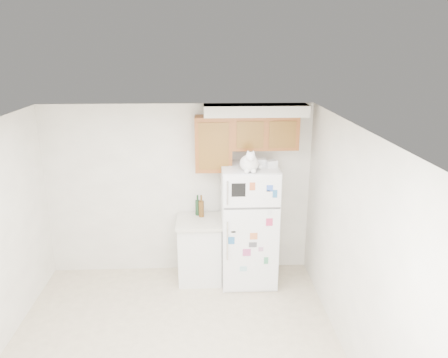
{
  "coord_description": "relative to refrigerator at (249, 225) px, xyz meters",
  "views": [
    {
      "loc": [
        0.37,
        -4.01,
        3.27
      ],
      "look_at": [
        0.63,
        1.55,
        1.55
      ],
      "focal_mm": 35.0,
      "sensor_mm": 36.0,
      "label": 1
    }
  ],
  "objects": [
    {
      "name": "base_counter",
      "position": [
        -0.69,
        0.07,
        -0.39
      ],
      "size": [
        0.64,
        0.64,
        0.92
      ],
      "color": "white",
      "rests_on": "ground_plane"
    },
    {
      "name": "refrigerator",
      "position": [
        0.0,
        0.0,
        0.0
      ],
      "size": [
        0.76,
        0.78,
        1.7
      ],
      "color": "white",
      "rests_on": "ground_plane"
    },
    {
      "name": "ground_plane",
      "position": [
        -0.98,
        -1.61,
        -0.86
      ],
      "size": [
        3.8,
        4.0,
        0.01
      ],
      "primitive_type": "cube",
      "color": "beige"
    },
    {
      "name": "bottle_amber",
      "position": [
        -0.66,
        0.18,
        0.23
      ],
      "size": [
        0.08,
        0.08,
        0.32
      ],
      "primitive_type": null,
      "color": "#593814",
      "rests_on": "base_counter"
    },
    {
      "name": "room_shell",
      "position": [
        -0.86,
        -1.36,
        0.82
      ],
      "size": [
        3.84,
        4.04,
        2.52
      ],
      "color": "white",
      "rests_on": "ground_plane"
    },
    {
      "name": "cat",
      "position": [
        -0.03,
        -0.22,
        0.97
      ],
      "size": [
        0.3,
        0.44,
        0.31
      ],
      "color": "white",
      "rests_on": "refrigerator"
    },
    {
      "name": "bottle_green",
      "position": [
        -0.71,
        0.25,
        0.22
      ],
      "size": [
        0.07,
        0.07,
        0.3
      ],
      "primitive_type": null,
      "color": "#19381E",
      "rests_on": "base_counter"
    },
    {
      "name": "storage_box_front",
      "position": [
        0.28,
        -0.02,
        0.89
      ],
      "size": [
        0.18,
        0.16,
        0.09
      ],
      "primitive_type": "cube",
      "rotation": [
        0.0,
        0.0,
        0.36
      ],
      "color": "white",
      "rests_on": "refrigerator"
    },
    {
      "name": "storage_box_back",
      "position": [
        0.13,
        0.04,
        0.9
      ],
      "size": [
        0.2,
        0.15,
        0.1
      ],
      "primitive_type": "cube",
      "rotation": [
        0.0,
        0.0,
        -0.13
      ],
      "color": "white",
      "rests_on": "refrigerator"
    }
  ]
}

